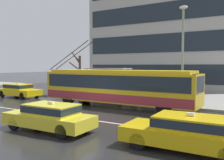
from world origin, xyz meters
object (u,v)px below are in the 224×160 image
(taxi_queued_behind_bus, at_px, (19,90))
(taxi_oncoming_far, at_px, (187,131))
(taxi_oncoming_near, at_px, (50,116))
(pedestrian_walking_past, at_px, (121,81))
(pedestrian_at_shelter, at_px, (165,82))
(pedestrian_approaching_curb, at_px, (138,81))
(street_lamp, at_px, (183,47))
(trolleybus, at_px, (117,86))
(street_tree_bare, at_px, (79,73))
(bus_shelter, at_px, (109,75))

(taxi_queued_behind_bus, bearing_deg, taxi_oncoming_far, -20.89)
(taxi_oncoming_near, bearing_deg, pedestrian_walking_past, 101.33)
(pedestrian_at_shelter, relative_size, pedestrian_walking_past, 1.02)
(pedestrian_approaching_curb, distance_m, street_lamp, 5.87)
(trolleybus, relative_size, pedestrian_walking_past, 6.36)
(taxi_oncoming_far, bearing_deg, street_tree_bare, 141.24)
(pedestrian_at_shelter, height_order, street_tree_bare, street_tree_bare)
(bus_shelter, height_order, street_tree_bare, street_tree_bare)
(pedestrian_at_shelter, height_order, street_lamp, street_lamp)
(pedestrian_walking_past, xyz_separation_m, street_tree_bare, (-5.27, 0.60, 0.63))
(taxi_queued_behind_bus, relative_size, street_lamp, 0.65)
(taxi_queued_behind_bus, relative_size, pedestrian_approaching_curb, 2.43)
(taxi_queued_behind_bus, bearing_deg, taxi_oncoming_near, -32.54)
(bus_shelter, xyz_separation_m, pedestrian_walking_past, (1.34, -0.14, -0.43))
(taxi_oncoming_near, relative_size, pedestrian_at_shelter, 2.26)
(pedestrian_at_shelter, bearing_deg, street_lamp, -30.38)
(pedestrian_approaching_curb, bearing_deg, street_tree_bare, -175.76)
(taxi_queued_behind_bus, height_order, taxi_oncoming_far, same)
(pedestrian_approaching_curb, height_order, street_tree_bare, street_tree_bare)
(taxi_queued_behind_bus, relative_size, pedestrian_walking_past, 2.37)
(taxi_queued_behind_bus, bearing_deg, street_tree_bare, 45.89)
(street_tree_bare, bearing_deg, taxi_oncoming_near, -57.20)
(taxi_oncoming_far, height_order, bus_shelter, bus_shelter)
(pedestrian_walking_past, bearing_deg, street_lamp, -12.55)
(taxi_oncoming_near, distance_m, street_lamp, 10.99)
(trolleybus, bearing_deg, street_lamp, 28.53)
(taxi_oncoming_near, xyz_separation_m, pedestrian_approaching_curb, (-1.03, 12.08, 0.95))
(pedestrian_at_shelter, relative_size, street_tree_bare, 0.46)
(pedestrian_approaching_curb, relative_size, street_lamp, 0.27)
(pedestrian_at_shelter, relative_size, street_lamp, 0.28)
(bus_shelter, bearing_deg, pedestrian_at_shelter, -4.89)
(taxi_queued_behind_bus, distance_m, pedestrian_walking_past, 10.09)
(street_lamp, bearing_deg, bus_shelter, 168.67)
(pedestrian_at_shelter, relative_size, pedestrian_approaching_curb, 1.04)
(taxi_oncoming_near, bearing_deg, bus_shelter, 107.66)
(taxi_oncoming_near, height_order, pedestrian_approaching_curb, pedestrian_approaching_curb)
(taxi_oncoming_far, distance_m, bus_shelter, 14.48)
(bus_shelter, distance_m, street_lamp, 7.62)
(bus_shelter, bearing_deg, taxi_oncoming_near, -72.34)
(taxi_queued_behind_bus, xyz_separation_m, pedestrian_at_shelter, (13.53, 3.29, 1.05))
(taxi_oncoming_near, height_order, pedestrian_at_shelter, pedestrian_at_shelter)
(trolleybus, height_order, street_lamp, street_lamp)
(taxi_oncoming_far, xyz_separation_m, street_lamp, (-2.65, 9.13, 3.67))
(taxi_oncoming_near, distance_m, pedestrian_walking_past, 11.27)
(pedestrian_walking_past, bearing_deg, taxi_queued_behind_bus, -158.87)
(taxi_queued_behind_bus, xyz_separation_m, bus_shelter, (8.02, 3.76, 1.43))
(bus_shelter, bearing_deg, street_lamp, -11.33)
(trolleybus, bearing_deg, bus_shelter, 128.70)
(taxi_queued_behind_bus, distance_m, street_tree_bare, 6.10)
(taxi_oncoming_far, relative_size, street_lamp, 0.64)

